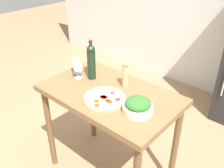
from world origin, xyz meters
The scene contains 8 objects.
wall_back centered at (0.00, 2.21, 1.30)m, with size 6.40×0.08×2.60m.
prep_counter centered at (0.00, 0.00, 0.83)m, with size 1.16×0.71×0.95m.
wine_bottle centered at (-0.28, 0.08, 1.12)m, with size 0.08×0.08×0.36m.
wine_glass_near centered at (-0.38, 0.00, 1.06)m, with size 0.08×0.08×0.15m.
wine_glass_far centered at (-0.46, 0.05, 1.06)m, with size 0.08×0.08×0.15m.
pepper_mill centered at (0.05, 0.15, 1.07)m, with size 0.05×0.05×0.24m.
salad_bowl centered at (0.35, -0.08, 1.01)m, with size 0.22×0.22×0.12m.
homemade_pizza centered at (0.05, -0.12, 0.97)m, with size 0.34×0.34×0.03m.
Camera 1 is at (1.19, -1.32, 2.04)m, focal length 40.00 mm.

